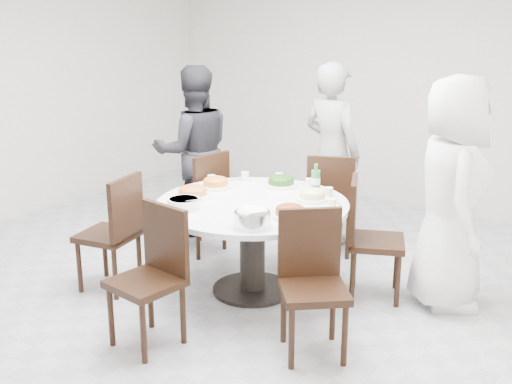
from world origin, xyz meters
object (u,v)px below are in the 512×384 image
Objects in this scene: chair_se at (314,287)px; rice_bowl at (252,219)px; beverage_bottle at (316,179)px; chair_s at (145,280)px; diner_middle at (332,153)px; chair_n at (331,202)px; diner_right at (451,194)px; diner_left at (194,151)px; soup_bowl at (184,204)px; chair_sw at (108,232)px; dining_table at (252,247)px; chair_nw at (198,201)px; chair_ne at (377,239)px.

rice_bowl is at bearing 129.19° from chair_se.
chair_s is at bearing -102.88° from beverage_bottle.
chair_s is 0.55× the size of diner_middle.
diner_middle is at bearing 112.03° from beverage_bottle.
chair_n is 0.54× the size of diner_right.
diner_middle is 6.80× the size of rice_bowl.
chair_n is 0.57× the size of diner_left.
soup_bowl is at bearing 76.15° from diner_left.
chair_se is at bearing -59.39° from beverage_bottle.
diner_right is 1.52m from rice_bowl.
chair_se is 1.38m from diner_right.
diner_left is (-2.19, 1.36, 0.36)m from chair_se.
rice_bowl is (0.43, -1.88, -0.06)m from diner_middle.
beverage_bottle is (0.61, 0.91, 0.09)m from soup_bowl.
chair_s is 2.30m from diner_left.
diner_left is at bearing 128.27° from soup_bowl.
chair_sw is at bearing 34.55° from chair_n.
chair_nw reaches higher than dining_table.
chair_s is at bearing -94.17° from dining_table.
diner_middle reaches higher than chair_n.
chair_sw is 1.00× the size of chair_se.
chair_sw is (-1.06, -1.75, 0.00)m from chair_n.
chair_se is at bearing 91.50° from chair_n.
beverage_bottle reaches higher than chair_ne.
diner_right reaches higher than soup_bowl.
diner_middle is at bearing 83.05° from soup_bowl.
dining_table is 1.14m from chair_n.
diner_right reaches higher than chair_sw.
chair_ne is 0.54× the size of diner_right.
chair_ne and chair_s have the same top height.
diner_middle reaches higher than dining_table.
soup_bowl is (-1.64, -1.13, -0.09)m from diner_right.
chair_ne is 1.78m from chair_nw.
dining_table is at bearing 106.56° from chair_se.
chair_s is (0.86, -1.53, 0.00)m from chair_nw.
chair_ne is 1.37m from diner_middle.
rice_bowl is (-0.98, -1.16, -0.07)m from diner_right.
rice_bowl is at bearing 74.86° from chair_n.
chair_sw is at bearing 3.81° from chair_nw.
rice_bowl is (1.64, -1.27, -0.03)m from diner_left.
chair_nw is 1.59m from rice_bowl.
chair_se is at bearing -31.57° from dining_table.
diner_left reaches higher than rice_bowl.
diner_left reaches higher than chair_ne.
chair_sw is at bearing 76.84° from diner_middle.
diner_left is at bearing 128.21° from chair_s.
chair_n is 3.75× the size of rice_bowl.
chair_ne is 0.66m from diner_right.
soup_bowl is at bearing 93.74° from diner_right.
diner_middle is 6.96× the size of soup_bowl.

